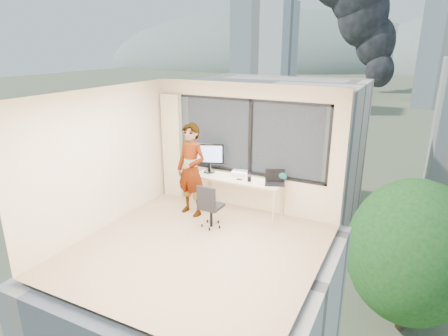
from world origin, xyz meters
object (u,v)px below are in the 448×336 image
Objects in this scene: chair at (211,205)px; person at (191,170)px; monitor at (209,158)px; laptop at (275,178)px; desk at (238,195)px; handbag at (280,176)px; game_console at (240,173)px.

person reaches higher than chair.
monitor is 1.50m from laptop.
desk is 0.99m from monitor.
desk is 2.05× the size of chair.
handbag is (0.03, 0.21, -0.01)m from laptop.
handbag is at bearing -15.29° from monitor.
laptop is (1.48, -0.09, -0.19)m from monitor.
game_console is at bearing 146.09° from laptop.
laptop is at bearing 41.29° from chair.
game_console is at bearing 84.21° from chair.
chair reaches higher than game_console.
laptop reaches higher than desk.
chair is 1.07m from game_console.
chair is 1.42× the size of monitor.
monitor is (-0.71, 0.06, 0.68)m from desk.
desk is at bearing -84.09° from game_console.
monitor reaches higher than laptop.
handbag is at bearing 62.99° from laptop.
person reaches higher than desk.
desk is at bearing 78.70° from chair.
desk is 0.95m from handbag.
monitor is at bearing 122.08° from chair.
person is (-0.82, -0.48, 0.56)m from desk.
game_console is 0.80× the size of laptop.
monitor is at bearing 156.76° from laptop.
game_console is at bearing -9.50° from monitor.
chair is 0.87m from person.
game_console is 0.86m from handbag.
monitor is at bearing 175.10° from desk.
monitor reaches higher than handbag.
chair reaches higher than desk.
monitor is 0.72m from game_console.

